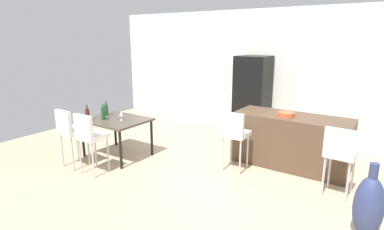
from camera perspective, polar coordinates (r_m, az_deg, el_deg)
The scene contains 15 objects.
ground_plane at distance 5.31m, azimuth 7.24°, elevation -11.18°, with size 10.00×10.00×0.00m, color tan.
back_wall at distance 7.55m, azimuth 17.68°, elevation 7.28°, with size 10.00×0.12×2.90m, color silver.
kitchen_island at distance 5.84m, azimuth 17.55°, elevation -4.53°, with size 1.97×0.79×0.92m, color #4C3828.
bar_chair_left at distance 5.32m, azimuth 7.79°, elevation -3.09°, with size 0.41×0.41×1.05m.
bar_chair_middle at distance 4.86m, azimuth 25.44°, elevation -6.00°, with size 0.42×0.42×1.05m.
dining_table at distance 6.12m, azimuth -13.59°, elevation -1.37°, with size 1.14×0.93×0.74m.
dining_chair_near at distance 5.82m, azimuth -21.36°, elevation -2.44°, with size 0.42×0.42×1.05m.
dining_chair_far at distance 5.41m, azimuth -18.21°, elevation -3.37°, with size 0.40×0.40×1.05m.
wine_bottle_right at distance 6.42m, azimuth -15.38°, elevation 0.92°, with size 0.07×0.07×0.29m.
wine_bottle_end at distance 6.08m, azimuth -15.89°, elevation 0.28°, with size 0.07×0.07×0.31m.
wine_bottle_far at distance 6.16m, azimuth -18.55°, elevation 0.15°, with size 0.08×0.08×0.29m.
wine_glass_left at distance 5.97m, azimuth -12.82°, elevation 0.23°, with size 0.07×0.07×0.17m.
refrigerator at distance 7.46m, azimuth 10.94°, elevation 3.49°, with size 0.72×0.68×1.84m, color black.
fruit_bowl at distance 5.64m, azimuth 16.82°, elevation 0.12°, with size 0.28×0.28×0.07m, color #C6512D.
floor_vase at distance 4.19m, azimuth 29.52°, elevation -14.34°, with size 0.32×0.32×0.91m.
Camera 1 is at (2.13, -4.31, 2.25)m, focal length 29.21 mm.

